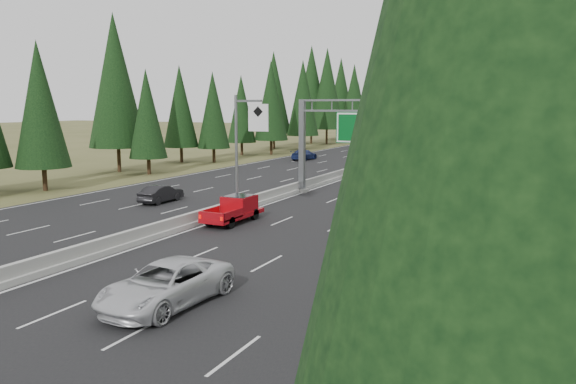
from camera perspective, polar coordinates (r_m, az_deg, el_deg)
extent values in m
cube|color=black|center=(90.42, 13.26, 3.90)|extent=(32.00, 260.00, 0.08)
cube|color=olive|center=(88.19, 24.62, 3.21)|extent=(3.60, 260.00, 0.06)
cube|color=#474B23|center=(95.95, 2.83, 4.38)|extent=(3.60, 260.00, 0.06)
cube|color=#989792|center=(90.40, 13.27, 4.02)|extent=(0.70, 260.00, 0.30)
cube|color=#989792|center=(90.37, 13.28, 4.27)|extent=(0.30, 260.00, 0.60)
cube|color=slate|center=(47.29, 1.44, 4.66)|extent=(0.45, 0.45, 7.80)
cube|color=#989792|center=(47.71, 1.43, 0.16)|extent=(0.90, 0.90, 0.30)
cube|color=slate|center=(43.16, 20.97, 3.69)|extent=(0.45, 0.45, 7.80)
cube|color=#989792|center=(43.62, 20.70, -1.22)|extent=(0.90, 0.90, 0.30)
cube|color=slate|center=(44.45, 10.91, 9.17)|extent=(15.85, 0.35, 0.16)
cube|color=slate|center=(44.45, 10.87, 8.09)|extent=(15.85, 0.35, 0.16)
cube|color=#054C19|center=(45.22, 6.71, 6.51)|extent=(3.00, 0.10, 2.50)
cube|color=silver|center=(45.17, 6.69, 6.51)|extent=(2.85, 0.02, 2.35)
cube|color=#054C19|center=(44.87, 7.96, 8.38)|extent=(1.10, 0.10, 0.45)
cube|color=black|center=(43.43, 14.87, 6.84)|extent=(4.50, 0.40, 1.50)
cube|color=orange|center=(43.20, 14.83, 7.30)|extent=(3.80, 0.02, 0.18)
cube|color=orange|center=(43.21, 14.81, 6.84)|extent=(3.80, 0.02, 0.18)
cube|color=orange|center=(43.22, 14.79, 6.38)|extent=(3.80, 0.02, 0.18)
cylinder|color=slate|center=(38.64, -5.26, 3.85)|extent=(0.20, 0.20, 8.00)
cube|color=#989792|center=(39.16, -5.18, -1.84)|extent=(0.50, 0.50, 0.20)
cube|color=slate|center=(37.99, -4.03, 9.22)|extent=(2.00, 0.15, 0.15)
cube|color=silver|center=(37.49, -3.04, 7.55)|extent=(1.50, 0.06, 1.80)
cylinder|color=black|center=(18.65, 22.87, -11.61)|extent=(0.40, 0.40, 2.20)
cone|color=black|center=(17.57, 24.22, 9.99)|extent=(4.96, 4.96, 11.56)
cylinder|color=black|center=(33.30, 24.04, -2.82)|extent=(0.40, 0.40, 2.25)
cone|color=black|center=(32.71, 24.82, 9.32)|extent=(5.05, 5.05, 11.79)
cylinder|color=black|center=(46.13, 25.28, 0.33)|extent=(0.40, 0.40, 2.54)
cone|color=black|center=(45.76, 25.94, 10.20)|extent=(5.71, 5.71, 13.33)
cylinder|color=black|center=(59.56, 25.73, 1.99)|extent=(0.40, 0.40, 2.47)
cone|color=black|center=(59.27, 26.23, 9.40)|extent=(5.55, 5.55, 12.95)
cylinder|color=black|center=(76.11, 26.06, 3.46)|extent=(0.40, 0.40, 2.98)
cone|color=black|center=(75.96, 26.54, 10.46)|extent=(6.71, 6.71, 15.65)
cylinder|color=black|center=(89.69, 25.82, 4.13)|extent=(0.40, 0.40, 2.92)
cone|color=black|center=(89.55, 26.21, 9.95)|extent=(6.57, 6.57, 15.34)
cylinder|color=black|center=(103.48, 26.56, 4.34)|extent=(0.40, 0.40, 2.03)
cone|color=black|center=(103.28, 26.80, 7.84)|extent=(4.56, 4.56, 10.65)
cylinder|color=black|center=(115.61, 25.84, 4.76)|extent=(0.40, 0.40, 2.06)
cone|color=black|center=(115.44, 26.06, 7.94)|extent=(4.63, 4.63, 10.80)
cylinder|color=black|center=(131.02, 26.25, 5.07)|extent=(0.40, 0.40, 1.89)
cone|color=black|center=(130.86, 26.42, 7.64)|extent=(4.25, 4.25, 9.91)
cylinder|color=black|center=(145.15, 26.34, 5.39)|extent=(0.40, 0.40, 2.14)
cone|color=black|center=(145.01, 26.52, 8.02)|extent=(4.81, 4.81, 11.22)
cylinder|color=black|center=(159.07, 25.98, 5.65)|extent=(0.40, 0.40, 2.22)
cone|color=black|center=(158.95, 26.14, 8.15)|extent=(5.00, 5.00, 11.67)
cylinder|color=black|center=(173.08, 26.17, 5.95)|extent=(0.40, 0.40, 3.00)
cone|color=black|center=(173.01, 26.38, 9.04)|extent=(6.74, 6.74, 15.73)
cylinder|color=black|center=(185.85, 26.21, 5.95)|extent=(0.40, 0.40, 2.17)
cone|color=black|center=(185.75, 26.35, 8.04)|extent=(4.88, 4.88, 11.39)
cylinder|color=black|center=(198.77, 26.05, 6.10)|extent=(0.40, 0.40, 2.23)
cone|color=black|center=(198.67, 26.19, 8.10)|extent=(5.01, 5.01, 11.68)
cylinder|color=black|center=(53.33, -23.47, 1.22)|extent=(0.40, 0.40, 2.06)
cone|color=black|center=(52.95, -23.90, 8.15)|extent=(4.64, 4.64, 10.83)
cylinder|color=black|center=(62.30, -13.95, 2.56)|extent=(0.40, 0.40, 1.80)
cone|color=black|center=(61.96, -14.14, 7.73)|extent=(4.05, 4.05, 9.45)
cylinder|color=black|center=(65.67, -16.79, 3.18)|extent=(0.40, 0.40, 2.78)
cone|color=black|center=(65.45, -17.13, 10.78)|extent=(6.26, 6.26, 14.61)
cylinder|color=black|center=(74.08, -7.53, 3.72)|extent=(0.40, 0.40, 1.88)
cone|color=black|center=(73.80, -7.62, 8.26)|extent=(4.22, 4.22, 9.86)
cylinder|color=black|center=(74.97, -10.77, 3.75)|extent=(0.40, 0.40, 2.01)
cone|color=black|center=(74.70, -10.91, 8.56)|extent=(4.52, 4.52, 10.55)
cylinder|color=black|center=(84.65, -1.71, 4.54)|extent=(0.40, 0.40, 2.24)
cone|color=black|center=(84.42, -1.74, 9.28)|extent=(5.03, 5.03, 11.74)
cylinder|color=black|center=(84.83, -4.71, 4.41)|extent=(0.40, 0.40, 1.90)
cone|color=black|center=(84.59, -4.76, 8.43)|extent=(4.28, 4.28, 9.98)
cylinder|color=black|center=(95.01, 1.51, 5.05)|extent=(0.40, 0.40, 2.38)
cone|color=black|center=(94.82, 1.52, 9.54)|extent=(5.36, 5.36, 12.51)
cylinder|color=black|center=(97.35, -1.44, 5.22)|extent=(0.40, 0.40, 2.64)
cone|color=black|center=(97.19, -1.45, 10.08)|extent=(5.94, 5.94, 13.86)
cylinder|color=black|center=(108.77, 3.95, 5.64)|extent=(0.40, 0.40, 2.91)
cone|color=black|center=(108.65, 4.00, 10.43)|extent=(6.54, 6.54, 15.27)
cylinder|color=black|center=(110.43, 2.37, 5.73)|extent=(0.40, 0.40, 3.01)
cone|color=black|center=(110.33, 2.40, 10.62)|extent=(6.78, 6.78, 15.81)
cylinder|color=black|center=(121.38, 6.65, 5.85)|extent=(0.40, 0.40, 2.57)
cone|color=black|center=(121.24, 6.72, 9.64)|extent=(5.78, 5.78, 13.49)
cylinder|color=black|center=(125.48, 5.33, 6.02)|extent=(0.40, 0.40, 2.83)
cone|color=black|center=(125.37, 5.39, 10.07)|extent=(6.37, 6.37, 14.87)
cylinder|color=black|center=(134.73, 8.53, 6.04)|extent=(0.40, 0.40, 2.32)
cone|color=black|center=(134.59, 8.60, 9.13)|extent=(5.23, 5.23, 12.19)
cylinder|color=black|center=(136.42, 7.08, 6.05)|extent=(0.40, 0.40, 2.07)
cone|color=black|center=(136.27, 7.13, 8.77)|extent=(4.66, 4.66, 10.87)
cylinder|color=black|center=(149.67, 10.31, 6.36)|extent=(0.40, 0.40, 2.81)
cone|color=black|center=(149.58, 10.41, 9.73)|extent=(6.33, 6.33, 14.78)
cylinder|color=black|center=(148.14, 9.25, 6.18)|extent=(0.40, 0.40, 1.87)
cone|color=black|center=(148.00, 9.31, 8.45)|extent=(4.22, 4.22, 9.84)
cylinder|color=black|center=(163.05, 12.04, 6.49)|extent=(0.40, 0.40, 2.80)
cone|color=black|center=(162.96, 12.14, 9.57)|extent=(6.30, 6.30, 14.70)
cylinder|color=black|center=(163.92, 10.65, 6.45)|extent=(0.40, 0.40, 2.22)
cone|color=black|center=(163.80, 10.72, 8.87)|extent=(5.00, 5.00, 11.66)
cylinder|color=black|center=(177.05, 13.17, 6.54)|extent=(0.40, 0.40, 2.28)
cone|color=black|center=(176.94, 13.25, 8.84)|extent=(5.13, 5.13, 11.98)
cylinder|color=black|center=(177.52, 11.91, 6.55)|extent=(0.40, 0.40, 2.04)
cone|color=black|center=(177.40, 11.97, 8.60)|extent=(4.58, 4.58, 10.69)
cylinder|color=black|center=(190.06, 14.06, 6.59)|extent=(0.40, 0.40, 1.89)
cone|color=black|center=(189.96, 14.13, 8.36)|extent=(4.25, 4.25, 9.91)
cylinder|color=black|center=(191.07, 12.75, 6.81)|extent=(0.40, 0.40, 2.97)
cone|color=black|center=(191.01, 12.84, 9.59)|extent=(6.69, 6.69, 15.60)
cylinder|color=black|center=(204.88, 15.10, 6.85)|extent=(0.40, 0.40, 3.02)
cone|color=black|center=(204.82, 15.21, 9.48)|extent=(6.80, 6.80, 15.87)
cylinder|color=black|center=(203.71, 13.61, 6.75)|extent=(0.40, 0.40, 2.03)
cone|color=black|center=(203.62, 13.67, 8.54)|extent=(4.58, 4.58, 10.68)
imported|color=silver|center=(21.38, -12.28, -9.14)|extent=(2.94, 5.85, 1.59)
cylinder|color=black|center=(34.63, -8.00, -2.87)|extent=(0.27, 0.71, 0.71)
cylinder|color=black|center=(33.82, -5.87, -3.11)|extent=(0.27, 0.71, 0.71)
cylinder|color=black|center=(37.05, -5.45, -2.06)|extent=(0.27, 0.71, 0.71)
cylinder|color=black|center=(36.29, -3.42, -2.26)|extent=(0.27, 0.71, 0.71)
cube|color=#AE0A13|center=(35.44, -5.62, -2.34)|extent=(1.78, 4.98, 0.27)
cube|color=#AE0A13|center=(36.00, -4.96, -1.15)|extent=(1.69, 1.96, 0.98)
cube|color=black|center=(35.95, -4.97, -0.73)|extent=(1.51, 1.69, 0.49)
cube|color=#AE0A13|center=(34.74, -7.97, -2.09)|extent=(0.09, 2.14, 0.53)
cube|color=#AE0A13|center=(33.83, -5.60, -2.33)|extent=(0.09, 2.14, 0.53)
cube|color=#AE0A13|center=(33.40, -7.79, -2.52)|extent=(1.78, 0.09, 0.53)
imported|color=#124F20|center=(50.03, 10.86, 1.00)|extent=(1.58, 3.90, 1.33)
imported|color=maroon|center=(77.63, 21.21, 3.35)|extent=(1.93, 4.61, 1.48)
imported|color=black|center=(79.84, 19.56, 3.60)|extent=(2.53, 5.55, 1.57)
imported|color=silver|center=(109.94, 17.45, 4.93)|extent=(2.30, 4.87, 1.34)
imported|color=black|center=(152.69, 20.63, 5.77)|extent=(2.14, 4.49, 1.48)
imported|color=black|center=(43.72, -12.77, -0.16)|extent=(1.53, 4.07, 1.33)
imported|color=navy|center=(76.11, 1.65, 3.81)|extent=(2.17, 4.93, 1.41)
imported|color=silver|center=(84.55, 11.32, 4.16)|extent=(1.74, 4.29, 1.46)
imported|color=black|center=(112.56, 9.10, 5.38)|extent=(3.13, 6.08, 1.64)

